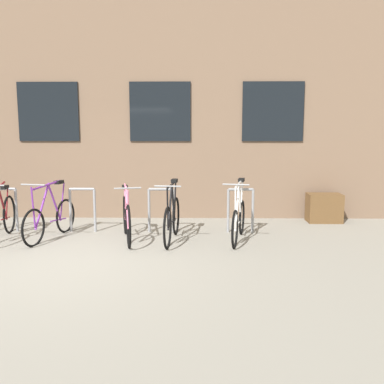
{
  "coord_description": "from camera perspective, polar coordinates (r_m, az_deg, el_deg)",
  "views": [
    {
      "loc": [
        2.04,
        -5.94,
        1.91
      ],
      "look_at": [
        1.91,
        1.6,
        0.81
      ],
      "focal_mm": 39.46,
      "sensor_mm": 36.0,
      "label": 1
    }
  ],
  "objects": [
    {
      "name": "bicycle_black",
      "position": [
        7.4,
        -2.72,
        -3.58
      ],
      "size": [
        0.44,
        1.68,
        1.07
      ],
      "color": "black",
      "rests_on": "ground"
    },
    {
      "name": "storefront_building",
      "position": [
        13.19,
        -8.15,
        14.01
      ],
      "size": [
        28.0,
        7.67,
        6.5
      ],
      "color": "#7A604C",
      "rests_on": "ground"
    },
    {
      "name": "bicycle_purple",
      "position": [
        7.95,
        -18.59,
        -3.32
      ],
      "size": [
        0.52,
        1.65,
        1.06
      ],
      "color": "black",
      "rests_on": "ground"
    },
    {
      "name": "ground_plane",
      "position": [
        6.57,
        -17.36,
        -9.02
      ],
      "size": [
        42.0,
        42.0,
        0.0
      ],
      "primitive_type": "plane",
      "color": "gray"
    },
    {
      "name": "bicycle_pink",
      "position": [
        7.53,
        -8.82,
        -3.47
      ],
      "size": [
        0.54,
        1.7,
        1.01
      ],
      "color": "black",
      "rests_on": "ground"
    },
    {
      "name": "bicycle_maroon",
      "position": [
        8.23,
        -24.4,
        -3.14
      ],
      "size": [
        0.44,
        1.7,
        1.05
      ],
      "color": "black",
      "rests_on": "ground"
    },
    {
      "name": "bike_rack",
      "position": [
        8.27,
        -14.59,
        -1.8
      ],
      "size": [
        6.51,
        0.05,
        0.85
      ],
      "color": "gray",
      "rests_on": "ground"
    },
    {
      "name": "bicycle_white",
      "position": [
        7.47,
        6.32,
        -3.63
      ],
      "size": [
        0.51,
        1.62,
        1.08
      ],
      "color": "black",
      "rests_on": "ground"
    },
    {
      "name": "planter_box",
      "position": [
        9.32,
        17.42,
        -2.06
      ],
      "size": [
        0.7,
        0.44,
        0.6
      ],
      "primitive_type": "cube",
      "color": "brown",
      "rests_on": "ground"
    }
  ]
}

